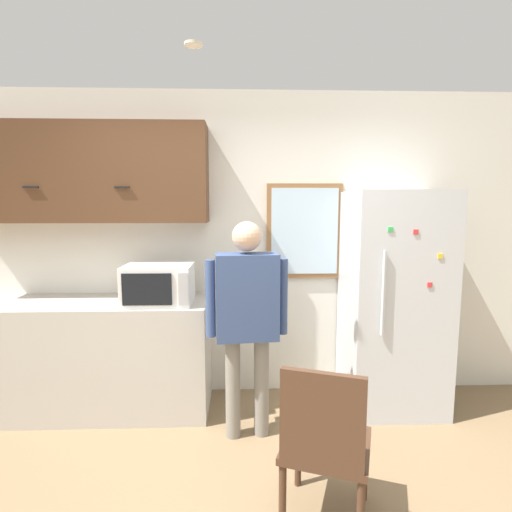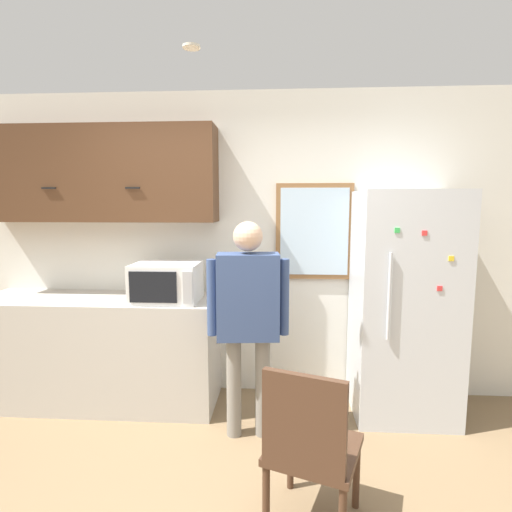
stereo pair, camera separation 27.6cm
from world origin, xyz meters
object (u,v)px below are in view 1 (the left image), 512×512
Objects in this scene: person at (247,309)px; chair at (325,440)px; refrigerator at (393,301)px; microwave at (159,284)px.

person reaches higher than chair.
refrigerator reaches higher than person.
chair is (1.09, -1.25, -0.59)m from microwave.
person is 1.30m from refrigerator.
refrigerator reaches higher than microwave.
refrigerator reaches higher than chair.
refrigerator is (1.94, 0.05, -0.17)m from microwave.
person is 1.08m from chair.
person is at bearing -46.24° from chair.
chair is at bearing -71.25° from person.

